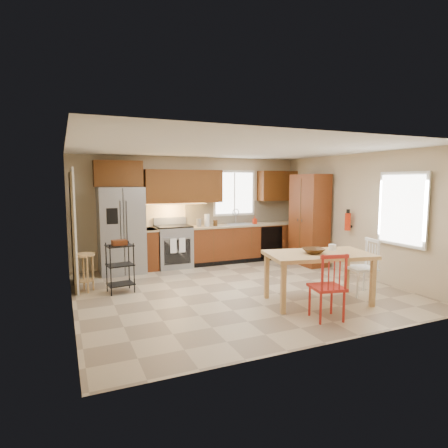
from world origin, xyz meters
TOP-DOWN VIEW (x-y plane):
  - floor at (0.00, 0.00)m, footprint 5.50×5.50m
  - ceiling at (0.00, 0.00)m, footprint 5.50×5.00m
  - wall_back at (0.00, 2.50)m, footprint 5.50×0.02m
  - wall_front at (0.00, -2.50)m, footprint 5.50×0.02m
  - wall_left at (-2.75, 0.00)m, footprint 0.02×5.00m
  - wall_right at (2.75, 0.00)m, footprint 0.02×5.00m
  - refrigerator at (-1.70, 2.12)m, footprint 0.92×0.75m
  - range_stove at (-0.55, 2.19)m, footprint 0.76×0.63m
  - base_cabinet_narrow at (-1.10, 2.20)m, footprint 0.30×0.60m
  - base_cabinet_run at (1.29, 2.20)m, footprint 2.92×0.60m
  - dishwasher at (1.85, 1.91)m, footprint 0.60×0.02m
  - backsplash at (1.29, 2.48)m, footprint 2.92×0.03m
  - upper_over_fridge at (-1.70, 2.33)m, footprint 1.00×0.35m
  - upper_left_block at (-0.25, 2.33)m, footprint 1.80×0.35m
  - upper_right_block at (2.25, 2.33)m, footprint 1.00×0.35m
  - window_back at (1.10, 2.48)m, footprint 1.12×0.04m
  - sink at (1.10, 2.20)m, footprint 0.62×0.46m
  - undercab_glow at (-0.55, 2.30)m, footprint 1.60×0.30m
  - soap_bottle at (1.48, 2.10)m, footprint 0.09×0.09m
  - paper_towel at (0.25, 2.15)m, footprint 0.12×0.12m
  - canister_steel at (0.05, 2.15)m, footprint 0.11×0.11m
  - canister_wood at (0.45, 2.12)m, footprint 0.10×0.10m
  - pantry at (2.43, 1.20)m, footprint 0.50×0.95m
  - fire_extinguisher at (2.63, 0.15)m, footprint 0.12×0.12m
  - window_right at (2.68, -1.15)m, footprint 0.04×1.02m
  - doorway at (-2.67, 1.30)m, footprint 0.04×0.95m
  - dining_table at (0.88, -1.17)m, footprint 1.77×1.22m
  - chair_red at (0.53, -1.82)m, footprint 0.53×0.53m
  - chair_white at (1.83, -1.12)m, footprint 0.53×0.53m
  - table_bowl at (0.77, -1.17)m, footprint 0.39×0.39m
  - table_jar at (1.23, -1.06)m, footprint 0.15×0.15m
  - bar_stool at (-2.50, 0.96)m, footprint 0.42×0.42m
  - utility_cart at (-1.94, 0.67)m, footprint 0.48×0.39m

SIDE VIEW (x-z plane):
  - floor at x=0.00m, z-range 0.00..0.00m
  - bar_stool at x=-2.50m, z-range 0.00..0.68m
  - dining_table at x=0.88m, z-range 0.00..0.79m
  - utility_cart at x=-1.94m, z-range 0.00..0.88m
  - base_cabinet_narrow at x=-1.10m, z-range 0.00..0.90m
  - base_cabinet_run at x=1.29m, z-range 0.00..0.90m
  - dishwasher at x=1.85m, z-range 0.06..0.84m
  - range_stove at x=-0.55m, z-range 0.00..0.92m
  - chair_red at x=0.53m, z-range 0.00..0.96m
  - chair_white at x=1.83m, z-range 0.00..0.96m
  - table_bowl at x=0.77m, z-range 0.76..0.84m
  - table_jar at x=1.23m, z-range 0.76..0.91m
  - sink at x=1.10m, z-range 0.78..0.94m
  - refrigerator at x=-1.70m, z-range 0.00..1.82m
  - canister_wood at x=0.45m, z-range 0.90..1.04m
  - canister_steel at x=0.05m, z-range 0.90..1.08m
  - soap_bottle at x=1.48m, z-range 0.90..1.09m
  - paper_towel at x=0.25m, z-range 0.90..1.18m
  - pantry at x=2.43m, z-range 0.00..2.10m
  - doorway at x=-2.67m, z-range 0.00..2.10m
  - fire_extinguisher at x=2.63m, z-range 0.92..1.28m
  - backsplash at x=1.29m, z-range 0.90..1.45m
  - wall_back at x=0.00m, z-range 0.00..2.50m
  - wall_front at x=0.00m, z-range 0.00..2.50m
  - wall_left at x=-2.75m, z-range 0.00..2.50m
  - wall_right at x=2.75m, z-range 0.00..2.50m
  - undercab_glow at x=-0.55m, z-range 1.43..1.43m
  - window_right at x=2.68m, z-range 0.79..2.11m
  - window_back at x=1.10m, z-range 1.09..2.21m
  - upper_left_block at x=-0.25m, z-range 1.45..2.20m
  - upper_right_block at x=2.25m, z-range 1.45..2.20m
  - upper_over_fridge at x=-1.70m, z-range 1.83..2.38m
  - ceiling at x=0.00m, z-range 2.49..2.51m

